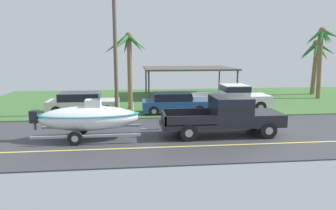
% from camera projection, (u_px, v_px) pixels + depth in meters
% --- Properties ---
extents(ground, '(36.00, 22.00, 0.11)m').
position_uv_depth(ground, '(214.00, 105.00, 24.05)').
color(ground, '#38383D').
extents(pickup_truck_towing, '(6.02, 2.03, 1.91)m').
position_uv_depth(pickup_truck_towing, '(229.00, 114.00, 15.37)').
color(pickup_truck_towing, black).
rests_on(pickup_truck_towing, ground).
extents(boat_on_trailer, '(5.90, 2.16, 2.21)m').
position_uv_depth(boat_on_trailer, '(88.00, 118.00, 14.64)').
color(boat_on_trailer, gray).
rests_on(boat_on_trailer, ground).
extents(parked_pickup_background, '(5.70, 1.97, 1.81)m').
position_uv_depth(parked_pickup_background, '(234.00, 96.00, 21.36)').
color(parked_pickup_background, silver).
rests_on(parked_pickup_background, ground).
extents(parked_sedan_near, '(4.30, 1.83, 1.38)m').
position_uv_depth(parked_sedan_near, '(174.00, 103.00, 20.67)').
color(parked_sedan_near, '#234C89').
rests_on(parked_sedan_near, ground).
extents(parked_sedan_far, '(4.62, 1.93, 1.38)m').
position_uv_depth(parked_sedan_far, '(83.00, 103.00, 20.74)').
color(parked_sedan_far, beige).
rests_on(parked_sedan_far, ground).
extents(carport_awning, '(7.80, 5.99, 2.60)m').
position_uv_depth(carport_awning, '(188.00, 69.00, 27.98)').
color(carport_awning, '#4C4238').
rests_on(carport_awning, ground).
extents(palm_tree_near_left, '(2.57, 2.44, 6.03)m').
position_uv_depth(palm_tree_near_left, '(322.00, 44.00, 26.25)').
color(palm_tree_near_left, brown).
rests_on(palm_tree_near_left, ground).
extents(palm_tree_near_right, '(3.09, 3.08, 5.35)m').
position_uv_depth(palm_tree_near_right, '(128.00, 52.00, 21.35)').
color(palm_tree_near_right, brown).
rests_on(palm_tree_near_right, ground).
extents(palm_tree_mid, '(3.08, 3.27, 5.08)m').
position_uv_depth(palm_tree_mid, '(315.00, 55.00, 28.61)').
color(palm_tree_mid, brown).
rests_on(palm_tree_mid, ground).
extents(utility_pole, '(0.24, 1.80, 7.81)m').
position_uv_depth(utility_pole, '(115.00, 51.00, 19.43)').
color(utility_pole, brown).
rests_on(utility_pole, ground).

